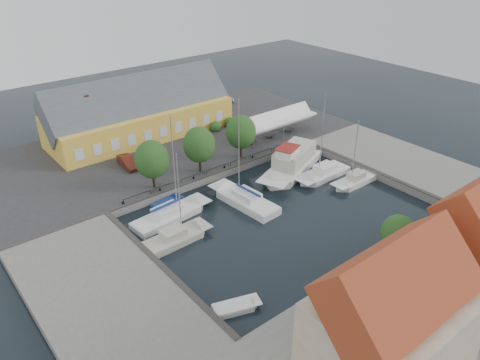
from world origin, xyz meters
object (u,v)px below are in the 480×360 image
(car_silver, at_px, (222,99))
(east_boat_a, at_px, (323,175))
(warehouse, at_px, (136,115))
(launch_sw, at_px, (236,308))
(center_sailboat, at_px, (245,201))
(launch_nw, at_px, (167,204))
(west_boat_a, at_px, (170,216))
(car_red, at_px, (128,162))
(west_boat_b, at_px, (176,239))
(trawler, at_px, (292,164))
(east_boat_b, at_px, (354,182))
(tent_canopy, at_px, (276,120))

(car_silver, bearing_deg, east_boat_a, -168.12)
(warehouse, height_order, launch_sw, warehouse)
(center_sailboat, relative_size, launch_nw, 3.17)
(car_silver, bearing_deg, west_boat_a, 156.66)
(car_red, distance_m, west_boat_b, 18.06)
(car_silver, distance_m, west_boat_a, 38.10)
(trawler, xyz_separation_m, east_boat_a, (2.00, -3.95, -0.75))
(car_silver, bearing_deg, launch_sw, 167.06)
(warehouse, bearing_deg, car_red, -124.95)
(east_boat_a, distance_m, launch_sw, 27.73)
(warehouse, relative_size, car_silver, 6.41)
(east_boat_b, bearing_deg, car_silver, 83.09)
(tent_canopy, bearing_deg, east_boat_a, -102.72)
(tent_canopy, distance_m, car_red, 23.49)
(east_boat_a, relative_size, west_boat_b, 1.15)
(trawler, relative_size, west_boat_a, 1.05)
(tent_canopy, bearing_deg, west_boat_a, -160.74)
(trawler, bearing_deg, launch_nw, 171.00)
(center_sailboat, relative_size, launch_sw, 3.00)
(car_silver, bearing_deg, launch_nw, 154.77)
(launch_sw, bearing_deg, tent_canopy, 41.96)
(west_boat_b, bearing_deg, trawler, 11.08)
(east_boat_a, height_order, launch_sw, east_boat_a)
(warehouse, xyz_separation_m, east_boat_a, (13.76, -26.44, -4.17))
(trawler, xyz_separation_m, west_boat_a, (-19.57, 0.09, -0.75))
(warehouse, bearing_deg, launch_nw, -108.58)
(car_silver, relative_size, west_boat_a, 0.34)
(trawler, height_order, launch_sw, trawler)
(center_sailboat, bearing_deg, west_boat_a, 161.40)
(car_red, bearing_deg, center_sailboat, -61.49)
(car_silver, bearing_deg, warehouse, 124.35)
(warehouse, distance_m, launch_sw, 40.54)
(car_red, xyz_separation_m, center_sailboat, (7.24, -16.31, -1.38))
(west_boat_a, bearing_deg, center_sailboat, -18.60)
(center_sailboat, bearing_deg, launch_sw, -131.86)
(launch_sw, bearing_deg, center_sailboat, 48.14)
(center_sailboat, relative_size, west_boat_a, 1.04)
(center_sailboat, bearing_deg, warehouse, 92.11)
(tent_canopy, height_order, car_red, tent_canopy)
(warehouse, height_order, car_silver, warehouse)
(car_red, height_order, launch_sw, car_red)
(west_boat_a, relative_size, launch_nw, 3.04)
(trawler, distance_m, east_boat_a, 4.50)
(launch_sw, relative_size, launch_nw, 1.06)
(center_sailboat, xyz_separation_m, west_boat_b, (-10.67, -1.36, -0.10))
(tent_canopy, bearing_deg, east_boat_b, -94.13)
(west_boat_a, distance_m, west_boat_b, 4.71)
(trawler, distance_m, launch_sw, 28.06)
(car_red, distance_m, center_sailboat, 17.90)
(warehouse, distance_m, center_sailboat, 25.67)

